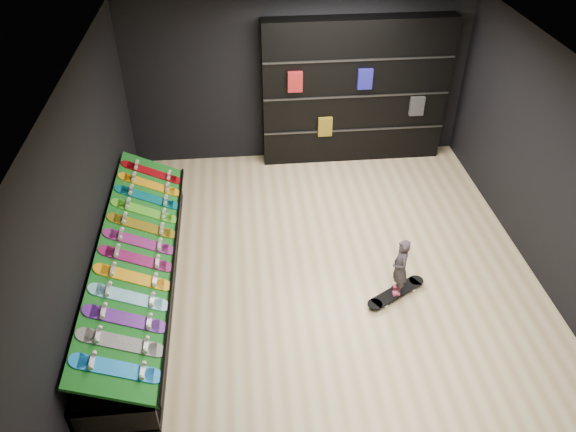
{
  "coord_description": "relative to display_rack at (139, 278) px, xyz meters",
  "views": [
    {
      "loc": [
        -1.08,
        -5.75,
        5.47
      ],
      "look_at": [
        -0.5,
        0.2,
        1.0
      ],
      "focal_mm": 35.0,
      "sensor_mm": 36.0,
      "label": 1
    }
  ],
  "objects": [
    {
      "name": "display_board_11",
      "position": [
        0.06,
        1.9,
        0.49
      ],
      "size": [
        0.93,
        0.22,
        0.5
      ],
      "primitive_type": null,
      "rotation": [
        0.0,
        0.44,
        0.0
      ],
      "color": "red",
      "rests_on": "turf_ramp"
    },
    {
      "name": "floor_skateboard",
      "position": [
        3.47,
        -0.44,
        -0.21
      ],
      "size": [
        0.96,
        0.68,
        0.09
      ],
      "primitive_type": null,
      "rotation": [
        0.0,
        0.0,
        0.53
      ],
      "color": "black",
      "rests_on": "ground"
    },
    {
      "name": "display_board_3",
      "position": [
        0.06,
        -0.86,
        0.49
      ],
      "size": [
        0.93,
        0.22,
        0.5
      ],
      "primitive_type": null,
      "rotation": [
        0.0,
        0.44,
        0.0
      ],
      "color": "#0CB2E5",
      "rests_on": "turf_ramp"
    },
    {
      "name": "turf_ramp",
      "position": [
        0.05,
        0.0,
        0.46
      ],
      "size": [
        0.92,
        4.5,
        0.46
      ],
      "primitive_type": "cube",
      "rotation": [
        0.0,
        0.44,
        0.0
      ],
      "color": "#0D5213",
      "rests_on": "display_rack"
    },
    {
      "name": "display_rack",
      "position": [
        0.0,
        0.0,
        0.0
      ],
      "size": [
        0.9,
        4.5,
        0.5
      ],
      "primitive_type": null,
      "color": "black",
      "rests_on": "ground"
    },
    {
      "name": "display_board_7",
      "position": [
        0.06,
        0.52,
        0.49
      ],
      "size": [
        0.93,
        0.22,
        0.5
      ],
      "primitive_type": null,
      "rotation": [
        0.0,
        0.44,
        0.0
      ],
      "color": "yellow",
      "rests_on": "turf_ramp"
    },
    {
      "name": "display_board_5",
      "position": [
        0.06,
        -0.17,
        0.49
      ],
      "size": [
        0.93,
        0.22,
        0.5
      ],
      "primitive_type": null,
      "rotation": [
        0.0,
        0.44,
        0.0
      ],
      "color": "#E5198C",
      "rests_on": "turf_ramp"
    },
    {
      "name": "display_board_4",
      "position": [
        0.06,
        -0.52,
        0.49
      ],
      "size": [
        0.93,
        0.22,
        0.5
      ],
      "primitive_type": null,
      "rotation": [
        0.0,
        0.44,
        0.0
      ],
      "color": "yellow",
      "rests_on": "turf_ramp"
    },
    {
      "name": "wall_back",
      "position": [
        2.55,
        3.5,
        1.25
      ],
      "size": [
        6.0,
        0.02,
        3.0
      ],
      "primitive_type": "cube",
      "color": "black",
      "rests_on": "ground"
    },
    {
      "name": "display_board_9",
      "position": [
        0.06,
        1.21,
        0.49
      ],
      "size": [
        0.93,
        0.22,
        0.5
      ],
      "primitive_type": null,
      "rotation": [
        0.0,
        0.44,
        0.0
      ],
      "color": "#0C8C99",
      "rests_on": "turf_ramp"
    },
    {
      "name": "ceiling",
      "position": [
        2.55,
        0.0,
        2.75
      ],
      "size": [
        6.0,
        7.0,
        0.01
      ],
      "primitive_type": "cube",
      "color": "white",
      "rests_on": "ground"
    },
    {
      "name": "display_board_2",
      "position": [
        0.06,
        -1.21,
        0.49
      ],
      "size": [
        0.93,
        0.22,
        0.5
      ],
      "primitive_type": null,
      "rotation": [
        0.0,
        0.44,
        0.0
      ],
      "color": "purple",
      "rests_on": "turf_ramp"
    },
    {
      "name": "display_board_10",
      "position": [
        0.06,
        1.55,
        0.49
      ],
      "size": [
        0.93,
        0.22,
        0.5
      ],
      "primitive_type": null,
      "rotation": [
        0.0,
        0.44,
        0.0
      ],
      "color": "orange",
      "rests_on": "turf_ramp"
    },
    {
      "name": "display_board_6",
      "position": [
        0.06,
        0.17,
        0.49
      ],
      "size": [
        0.93,
        0.22,
        0.5
      ],
      "primitive_type": null,
      "rotation": [
        0.0,
        0.44,
        0.0
      ],
      "color": "#2626BF",
      "rests_on": "turf_ramp"
    },
    {
      "name": "wall_left",
      "position": [
        -0.45,
        0.0,
        1.25
      ],
      "size": [
        0.02,
        7.0,
        3.0
      ],
      "primitive_type": "cube",
      "color": "black",
      "rests_on": "ground"
    },
    {
      "name": "display_board_1",
      "position": [
        0.06,
        -1.55,
        0.49
      ],
      "size": [
        0.93,
        0.22,
        0.5
      ],
      "primitive_type": null,
      "rotation": [
        0.0,
        0.44,
        0.0
      ],
      "color": "black",
      "rests_on": "turf_ramp"
    },
    {
      "name": "display_board_0",
      "position": [
        0.06,
        -1.9,
        0.49
      ],
      "size": [
        0.93,
        0.22,
        0.5
      ],
      "primitive_type": null,
      "rotation": [
        0.0,
        0.44,
        0.0
      ],
      "color": "blue",
      "rests_on": "turf_ramp"
    },
    {
      "name": "display_board_8",
      "position": [
        0.06,
        0.86,
        0.49
      ],
      "size": [
        0.93,
        0.22,
        0.5
      ],
      "primitive_type": null,
      "rotation": [
        0.0,
        0.44,
        0.0
      ],
      "color": "green",
      "rests_on": "turf_ramp"
    },
    {
      "name": "floor",
      "position": [
        2.55,
        0.0,
        -0.25
      ],
      "size": [
        6.0,
        7.0,
        0.01
      ],
      "primitive_type": "cube",
      "color": "beige",
      "rests_on": "ground"
    },
    {
      "name": "child",
      "position": [
        3.47,
        -0.44,
        0.1
      ],
      "size": [
        0.14,
        0.2,
        0.52
      ],
      "primitive_type": "imported",
      "rotation": [
        0.0,
        0.0,
        -1.58
      ],
      "color": "black",
      "rests_on": "floor_skateboard"
    },
    {
      "name": "back_shelving",
      "position": [
        3.54,
        3.32,
        1.06
      ],
      "size": [
        3.26,
        0.38,
        2.61
      ],
      "primitive_type": "cube",
      "color": "black",
      "rests_on": "ground"
    },
    {
      "name": "wall_right",
      "position": [
        5.55,
        0.0,
        1.25
      ],
      "size": [
        0.02,
        7.0,
        3.0
      ],
      "primitive_type": "cube",
      "color": "black",
      "rests_on": "ground"
    }
  ]
}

